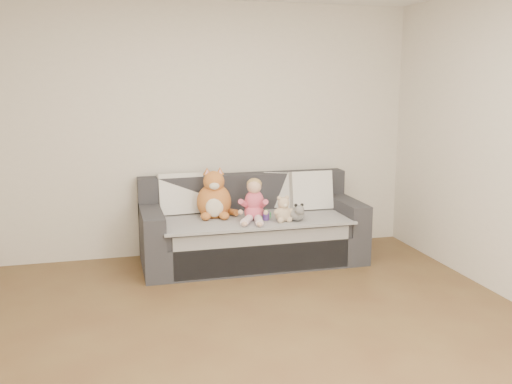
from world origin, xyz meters
TOP-DOWN VIEW (x-y plane):
  - room_shell at (0.00, 0.42)m, footprint 5.00×5.00m
  - sofa at (0.42, 2.06)m, footprint 2.20×0.94m
  - cushion_left at (-0.26, 2.32)m, footprint 0.47×0.24m
  - cushion_right_back at (0.83, 2.32)m, footprint 0.45×0.35m
  - cushion_right_front at (1.10, 2.18)m, footprint 0.44×0.20m
  - toddler at (0.39, 1.86)m, footprint 0.29×0.42m
  - plush_cat at (0.04, 2.08)m, footprint 0.41×0.35m
  - teddy_bear at (0.65, 1.74)m, footprint 0.21×0.15m
  - plush_cow at (0.79, 1.72)m, footprint 0.15×0.24m
  - sippy_cup at (0.51, 1.83)m, footprint 0.10×0.07m

SIDE VIEW (x-z plane):
  - sofa at x=0.42m, z-range -0.12..0.73m
  - sippy_cup at x=0.51m, z-range 0.48..0.59m
  - plush_cow at x=0.79m, z-range 0.46..0.65m
  - teddy_bear at x=0.65m, z-range 0.45..0.71m
  - toddler at x=0.39m, z-range 0.44..0.85m
  - cushion_right_back at x=0.83m, z-range 0.47..0.86m
  - plush_cat at x=0.04m, z-range 0.40..0.93m
  - cushion_right_front at x=1.10m, z-range 0.47..0.88m
  - cushion_left at x=-0.26m, z-range 0.47..0.90m
  - room_shell at x=0.00m, z-range -1.20..3.80m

